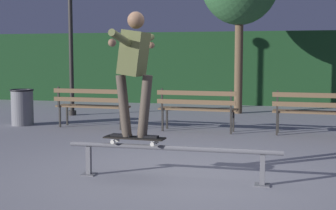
{
  "coord_description": "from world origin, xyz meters",
  "views": [
    {
      "loc": [
        1.31,
        -5.97,
        1.53
      ],
      "look_at": [
        -0.24,
        0.5,
        0.85
      ],
      "focal_mm": 51.18,
      "sensor_mm": 36.0,
      "label": 1
    }
  ],
  "objects_px": {
    "grind_rail": "(172,153)",
    "lamp_post_left": "(70,19)",
    "park_bench_left_center": "(197,106)",
    "trash_can": "(22,107)",
    "park_bench_right_center": "(315,109)",
    "skateboard": "(134,138)",
    "park_bench_leftmost": "(91,103)",
    "skateboarder": "(134,63)"
  },
  "relations": [
    {
      "from": "grind_rail",
      "to": "lamp_post_left",
      "type": "height_order",
      "value": "lamp_post_left"
    },
    {
      "from": "grind_rail",
      "to": "lamp_post_left",
      "type": "bearing_deg",
      "value": 124.74
    },
    {
      "from": "park_bench_left_center",
      "to": "trash_can",
      "type": "relative_size",
      "value": 2.02
    },
    {
      "from": "grind_rail",
      "to": "park_bench_left_center",
      "type": "xyz_separation_m",
      "value": [
        -0.36,
        3.78,
        0.2
      ]
    },
    {
      "from": "grind_rail",
      "to": "park_bench_leftmost",
      "type": "relative_size",
      "value": 1.66
    },
    {
      "from": "park_bench_right_center",
      "to": "lamp_post_left",
      "type": "relative_size",
      "value": 0.41
    },
    {
      "from": "skateboarder",
      "to": "park_bench_right_center",
      "type": "xyz_separation_m",
      "value": [
        2.41,
        3.78,
        -0.9
      ]
    },
    {
      "from": "skateboarder",
      "to": "lamp_post_left",
      "type": "relative_size",
      "value": 0.4
    },
    {
      "from": "grind_rail",
      "to": "park_bench_right_center",
      "type": "height_order",
      "value": "park_bench_right_center"
    },
    {
      "from": "park_bench_left_center",
      "to": "trash_can",
      "type": "distance_m",
      "value": 3.96
    },
    {
      "from": "grind_rail",
      "to": "park_bench_leftmost",
      "type": "distance_m",
      "value": 4.62
    },
    {
      "from": "park_bench_left_center",
      "to": "park_bench_right_center",
      "type": "relative_size",
      "value": 1.0
    },
    {
      "from": "park_bench_left_center",
      "to": "lamp_post_left",
      "type": "xyz_separation_m",
      "value": [
        -3.64,
        1.98,
        1.94
      ]
    },
    {
      "from": "park_bench_left_center",
      "to": "skateboard",
      "type": "bearing_deg",
      "value": -91.9
    },
    {
      "from": "park_bench_leftmost",
      "to": "lamp_post_left",
      "type": "relative_size",
      "value": 0.41
    },
    {
      "from": "park_bench_leftmost",
      "to": "park_bench_right_center",
      "type": "distance_m",
      "value": 4.57
    },
    {
      "from": "grind_rail",
      "to": "park_bench_leftmost",
      "type": "height_order",
      "value": "park_bench_leftmost"
    },
    {
      "from": "park_bench_right_center",
      "to": "lamp_post_left",
      "type": "xyz_separation_m",
      "value": [
        -5.93,
        1.98,
        1.94
      ]
    },
    {
      "from": "skateboard",
      "to": "park_bench_right_center",
      "type": "relative_size",
      "value": 0.49
    },
    {
      "from": "skateboard",
      "to": "lamp_post_left",
      "type": "height_order",
      "value": "lamp_post_left"
    },
    {
      "from": "skateboard",
      "to": "trash_can",
      "type": "relative_size",
      "value": 0.99
    },
    {
      "from": "trash_can",
      "to": "park_bench_right_center",
      "type": "bearing_deg",
      "value": -0.64
    },
    {
      "from": "grind_rail",
      "to": "park_bench_left_center",
      "type": "relative_size",
      "value": 1.66
    },
    {
      "from": "grind_rail",
      "to": "skateboard",
      "type": "bearing_deg",
      "value": 180.0
    },
    {
      "from": "grind_rail",
      "to": "park_bench_left_center",
      "type": "height_order",
      "value": "park_bench_left_center"
    },
    {
      "from": "park_bench_right_center",
      "to": "trash_can",
      "type": "relative_size",
      "value": 2.02
    },
    {
      "from": "skateboard",
      "to": "park_bench_right_center",
      "type": "distance_m",
      "value": 4.49
    },
    {
      "from": "park_bench_leftmost",
      "to": "trash_can",
      "type": "relative_size",
      "value": 2.02
    },
    {
      "from": "skateboarder",
      "to": "park_bench_left_center",
      "type": "distance_m",
      "value": 3.89
    },
    {
      "from": "skateboarder",
      "to": "skateboard",
      "type": "bearing_deg",
      "value": 176.47
    },
    {
      "from": "grind_rail",
      "to": "lamp_post_left",
      "type": "distance_m",
      "value": 7.33
    },
    {
      "from": "park_bench_leftmost",
      "to": "skateboarder",
      "type": "bearing_deg",
      "value": -60.25
    },
    {
      "from": "grind_rail",
      "to": "skateboarder",
      "type": "distance_m",
      "value": 1.21
    },
    {
      "from": "park_bench_leftmost",
      "to": "park_bench_right_center",
      "type": "relative_size",
      "value": 1.0
    },
    {
      "from": "skateboard",
      "to": "trash_can",
      "type": "bearing_deg",
      "value": 134.82
    },
    {
      "from": "skateboarder",
      "to": "park_bench_leftmost",
      "type": "bearing_deg",
      "value": 119.75
    },
    {
      "from": "park_bench_leftmost",
      "to": "trash_can",
      "type": "bearing_deg",
      "value": 177.62
    },
    {
      "from": "park_bench_leftmost",
      "to": "trash_can",
      "type": "distance_m",
      "value": 1.67
    },
    {
      "from": "skateboard",
      "to": "park_bench_right_center",
      "type": "bearing_deg",
      "value": 57.49
    },
    {
      "from": "skateboard",
      "to": "skateboarder",
      "type": "relative_size",
      "value": 0.51
    },
    {
      "from": "skateboard",
      "to": "lamp_post_left",
      "type": "distance_m",
      "value": 7.03
    },
    {
      "from": "skateboarder",
      "to": "park_bench_leftmost",
      "type": "relative_size",
      "value": 0.96
    }
  ]
}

